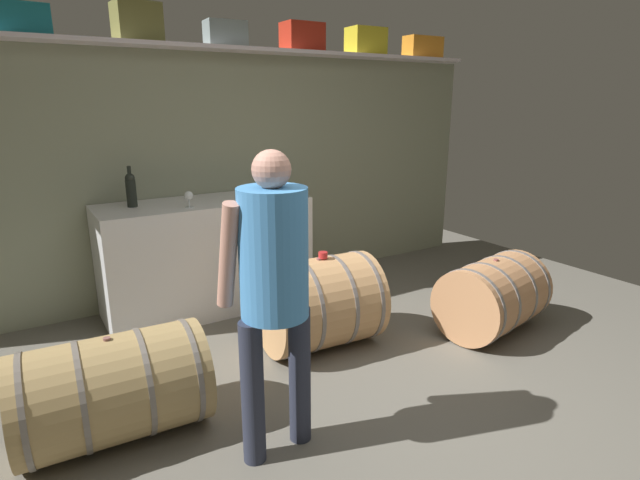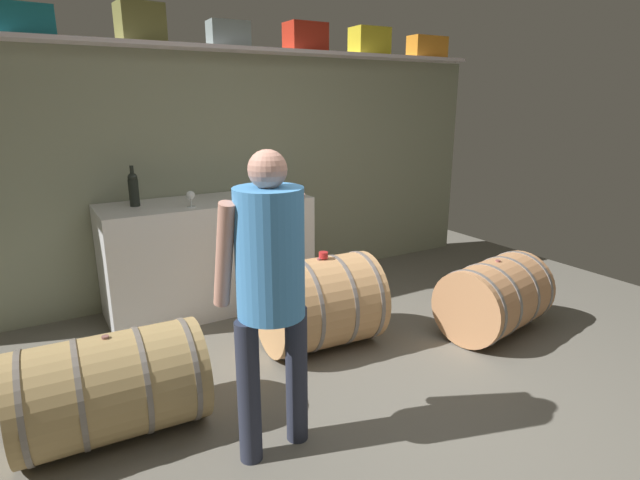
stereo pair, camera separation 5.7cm
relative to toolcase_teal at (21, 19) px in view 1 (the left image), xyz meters
The scene contains 17 objects.
ground_plane 3.23m from the toolcase_teal, 50.06° to the right, with size 6.71×8.29×0.02m, color #666359.
back_wall_panel 1.91m from the toolcase_teal, ahead, with size 5.51×0.10×2.13m, color gray.
high_shelf_board 1.48m from the toolcase_teal, ahead, with size 5.07×0.40×0.03m, color white.
toolcase_teal is the anchor object (origin of this frame).
toolcase_olive 0.76m from the toolcase_teal, ahead, with size 0.33×0.25×0.28m, color olive.
toolcase_grey 1.47m from the toolcase_teal, ahead, with size 0.33×0.21×0.20m, color gray.
toolcase_red 2.20m from the toolcase_teal, ahead, with size 0.35×0.24×0.24m, color red.
toolcase_yellow 2.91m from the toolcase_teal, ahead, with size 0.35×0.24×0.25m, color yellow.
toolcase_orange 3.65m from the toolcase_teal, ahead, with size 0.42×0.18×0.22m, color orange.
work_cabinet 2.12m from the toolcase_teal, 11.97° to the right, with size 1.70×0.65×0.94m, color white.
wine_bottle_dark 1.33m from the toolcase_teal, 16.43° to the right, with size 0.08×0.08×0.32m.
wine_glass 1.61m from the toolcase_teal, 24.63° to the right, with size 0.07×0.07×0.13m.
wine_barrel_near 2.81m from the toolcase_teal, 40.61° to the right, with size 0.85×0.71×0.67m.
wine_barrel_far 2.58m from the toolcase_teal, 86.91° to the right, with size 0.96×0.61×0.58m.
wine_barrel_flank 3.89m from the toolcase_teal, 33.17° to the right, with size 0.90×0.71×0.58m.
tasting_cup 2.60m from the toolcase_teal, 40.03° to the right, with size 0.07×0.07×0.04m, color red.
winemaker_pouring 2.67m from the toolcase_teal, 70.55° to the right, with size 0.46×0.36×1.53m.
Camera 1 is at (-1.68, -1.79, 1.73)m, focal length 28.19 mm.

